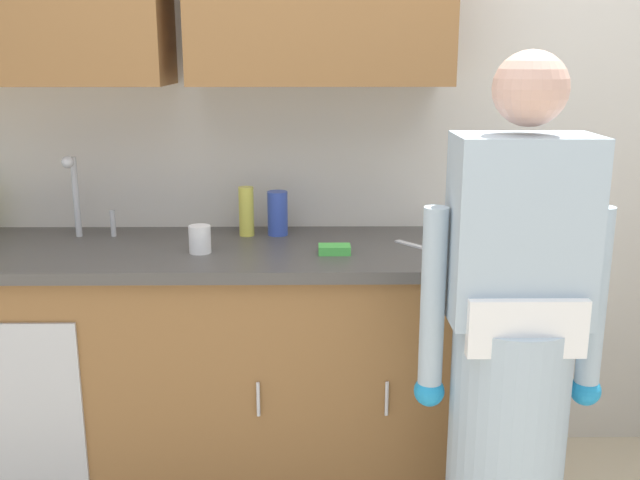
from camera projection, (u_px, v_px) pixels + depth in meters
name	position (u px, v px, depth m)	size (l,w,h in m)	color
kitchen_wall_with_uppers	(298.00, 90.00, 2.76)	(4.80, 0.44, 2.70)	beige
counter_cabinet	(187.00, 373.00, 2.72)	(1.90, 0.62, 0.90)	brown
countertop	(182.00, 252.00, 2.60)	(1.96, 0.66, 0.04)	#474442
sink	(78.00, 250.00, 2.61)	(0.50, 0.36, 0.35)	#B7BABF
person_at_sink	(510.00, 380.00, 2.10)	(0.55, 0.34, 1.62)	white
bottle_cleaner_spray	(278.00, 213.00, 2.74)	(0.08, 0.08, 0.17)	#334CB2
bottle_dish_liquid	(246.00, 211.00, 2.73)	(0.06, 0.06, 0.19)	#D8D14C
cup_by_sink	(200.00, 239.00, 2.50)	(0.08, 0.08, 0.10)	white
knife_on_counter	(421.00, 247.00, 2.57)	(0.24, 0.02, 0.01)	silver
sponge	(334.00, 249.00, 2.50)	(0.11, 0.07, 0.03)	#4CBF4C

